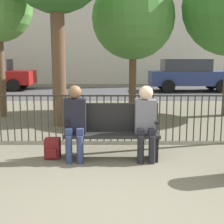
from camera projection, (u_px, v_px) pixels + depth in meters
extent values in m
plane|color=#605B4C|center=(112.00, 211.00, 3.45)|extent=(80.00, 80.00, 0.00)
cube|color=black|center=(112.00, 134.00, 5.16)|extent=(1.55, 0.45, 0.05)
cube|color=black|center=(112.00, 117.00, 5.30)|extent=(1.55, 0.05, 0.47)
cube|color=black|center=(69.00, 147.00, 5.20)|extent=(0.06, 0.38, 0.40)
cube|color=black|center=(155.00, 147.00, 5.19)|extent=(0.06, 0.38, 0.40)
cube|color=black|center=(68.00, 121.00, 5.12)|extent=(0.06, 0.38, 0.04)
cube|color=black|center=(156.00, 121.00, 5.12)|extent=(0.06, 0.38, 0.04)
cylinder|color=navy|center=(69.00, 150.00, 4.97)|extent=(0.11, 0.11, 0.45)
cylinder|color=navy|center=(80.00, 150.00, 4.97)|extent=(0.11, 0.11, 0.45)
cube|color=navy|center=(69.00, 132.00, 5.02)|extent=(0.11, 0.20, 0.12)
cube|color=navy|center=(80.00, 132.00, 5.02)|extent=(0.11, 0.20, 0.12)
cube|color=black|center=(75.00, 116.00, 5.10)|extent=(0.34, 0.22, 0.57)
sphere|color=brown|center=(75.00, 92.00, 5.02)|extent=(0.22, 0.22, 0.22)
cylinder|color=black|center=(141.00, 150.00, 4.97)|extent=(0.11, 0.11, 0.45)
cylinder|color=black|center=(152.00, 150.00, 4.97)|extent=(0.11, 0.11, 0.45)
cube|color=black|center=(140.00, 132.00, 5.02)|extent=(0.11, 0.20, 0.12)
cube|color=black|center=(152.00, 132.00, 5.02)|extent=(0.11, 0.20, 0.12)
cube|color=slate|center=(145.00, 116.00, 5.10)|extent=(0.34, 0.22, 0.56)
sphere|color=beige|center=(146.00, 93.00, 5.02)|extent=(0.23, 0.23, 0.23)
cube|color=maroon|center=(53.00, 148.00, 5.25)|extent=(0.25, 0.21, 0.34)
cube|color=maroon|center=(51.00, 153.00, 5.14)|extent=(0.17, 0.04, 0.15)
cylinder|color=#2D2823|center=(0.00, 118.00, 6.28)|extent=(0.02, 0.02, 0.95)
cylinder|color=#2D2823|center=(7.00, 118.00, 6.28)|extent=(0.02, 0.02, 0.95)
cylinder|color=#2D2823|center=(14.00, 118.00, 6.28)|extent=(0.02, 0.02, 0.95)
cylinder|color=#2D2823|center=(21.00, 118.00, 6.28)|extent=(0.02, 0.02, 0.95)
cylinder|color=#2D2823|center=(28.00, 118.00, 6.28)|extent=(0.02, 0.02, 0.95)
cylinder|color=#2D2823|center=(35.00, 118.00, 6.28)|extent=(0.02, 0.02, 0.95)
cylinder|color=#2D2823|center=(42.00, 118.00, 6.28)|extent=(0.02, 0.02, 0.95)
cylinder|color=#2D2823|center=(49.00, 118.00, 6.28)|extent=(0.02, 0.02, 0.95)
cylinder|color=#2D2823|center=(56.00, 118.00, 6.28)|extent=(0.02, 0.02, 0.95)
cylinder|color=#2D2823|center=(63.00, 118.00, 6.28)|extent=(0.02, 0.02, 0.95)
cylinder|color=#2D2823|center=(69.00, 118.00, 6.28)|extent=(0.02, 0.02, 0.95)
cylinder|color=#2D2823|center=(76.00, 118.00, 6.28)|extent=(0.02, 0.02, 0.95)
cylinder|color=#2D2823|center=(83.00, 118.00, 6.28)|extent=(0.02, 0.02, 0.95)
cylinder|color=#2D2823|center=(90.00, 118.00, 6.28)|extent=(0.02, 0.02, 0.95)
cylinder|color=#2D2823|center=(97.00, 118.00, 6.28)|extent=(0.02, 0.02, 0.95)
cylinder|color=#2D2823|center=(104.00, 118.00, 6.28)|extent=(0.02, 0.02, 0.95)
cylinder|color=#2D2823|center=(111.00, 118.00, 6.28)|extent=(0.02, 0.02, 0.95)
cylinder|color=#2D2823|center=(118.00, 118.00, 6.28)|extent=(0.02, 0.02, 0.95)
cylinder|color=#2D2823|center=(125.00, 118.00, 6.28)|extent=(0.02, 0.02, 0.95)
cylinder|color=#2D2823|center=(132.00, 118.00, 6.28)|extent=(0.02, 0.02, 0.95)
cylinder|color=#2D2823|center=(139.00, 118.00, 6.28)|extent=(0.02, 0.02, 0.95)
cylinder|color=#2D2823|center=(146.00, 118.00, 6.28)|extent=(0.02, 0.02, 0.95)
cylinder|color=#2D2823|center=(153.00, 118.00, 6.28)|extent=(0.02, 0.02, 0.95)
cylinder|color=#2D2823|center=(160.00, 118.00, 6.28)|extent=(0.02, 0.02, 0.95)
cylinder|color=#2D2823|center=(167.00, 118.00, 6.28)|extent=(0.02, 0.02, 0.95)
cylinder|color=#2D2823|center=(173.00, 118.00, 6.28)|extent=(0.02, 0.02, 0.95)
cylinder|color=#2D2823|center=(180.00, 118.00, 6.28)|extent=(0.02, 0.02, 0.95)
cylinder|color=#2D2823|center=(187.00, 118.00, 6.28)|extent=(0.02, 0.02, 0.95)
cylinder|color=#2D2823|center=(194.00, 118.00, 6.28)|extent=(0.02, 0.02, 0.95)
cylinder|color=#2D2823|center=(201.00, 118.00, 6.28)|extent=(0.02, 0.02, 0.95)
cylinder|color=#2D2823|center=(208.00, 118.00, 6.28)|extent=(0.02, 0.02, 0.95)
cylinder|color=#2D2823|center=(215.00, 118.00, 6.28)|extent=(0.02, 0.02, 0.95)
cylinder|color=#2D2823|center=(222.00, 118.00, 6.28)|extent=(0.02, 0.02, 0.95)
cube|color=#2D2823|center=(112.00, 96.00, 6.20)|extent=(9.00, 0.03, 0.03)
cylinder|color=brown|center=(59.00, 60.00, 7.55)|extent=(0.33, 0.33, 3.25)
cylinder|color=brown|center=(1.00, 72.00, 8.89)|extent=(0.24, 0.24, 2.54)
cylinder|color=brown|center=(133.00, 78.00, 9.49)|extent=(0.22, 0.22, 2.17)
sphere|color=#478438|center=(133.00, 18.00, 9.19)|extent=(2.45, 2.45, 2.45)
cube|color=#3D3D3F|center=(112.00, 92.00, 15.27)|extent=(24.00, 6.00, 0.01)
cube|color=navy|center=(191.00, 78.00, 15.78)|extent=(4.20, 1.70, 0.70)
cube|color=#2D333D|center=(186.00, 65.00, 15.67)|extent=(2.31, 1.56, 0.60)
cylinder|color=black|center=(223.00, 86.00, 14.98)|extent=(0.64, 0.20, 0.64)
cylinder|color=black|center=(211.00, 84.00, 16.69)|extent=(0.64, 0.20, 0.64)
cylinder|color=black|center=(169.00, 86.00, 14.98)|extent=(0.64, 0.20, 0.64)
cylinder|color=black|center=(163.00, 84.00, 16.69)|extent=(0.64, 0.20, 0.64)
cylinder|color=black|center=(13.00, 85.00, 15.60)|extent=(0.64, 0.20, 0.64)
cylinder|color=black|center=(23.00, 83.00, 17.32)|extent=(0.64, 0.20, 0.64)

